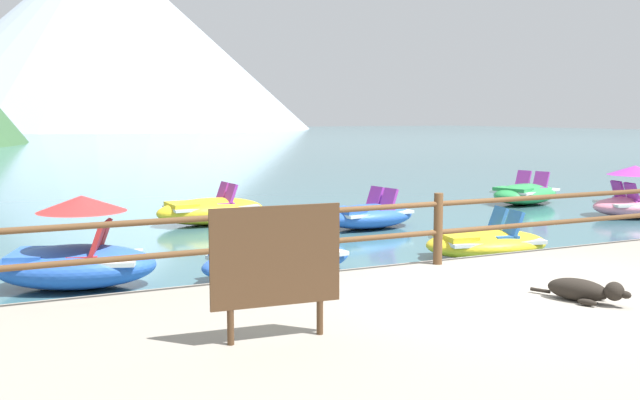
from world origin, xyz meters
name	(u,v)px	position (x,y,z in m)	size (l,w,h in m)	color
ground_plane	(72,155)	(0.00, 40.00, 0.00)	(200.00, 200.00, 0.00)	#3D6B75
dock_railing	(438,220)	(0.00, 1.55, 0.99)	(23.92, 0.12, 0.95)	brown
sign_board	(276,258)	(-3.17, -0.56, 1.13)	(1.18, 0.13, 1.19)	beige
dog_resting	(584,290)	(0.26, -0.76, 0.52)	(0.54, 1.02, 0.26)	black
pedal_boat_0	(637,200)	(8.49, 5.65, 0.41)	(2.42, 1.83, 1.21)	pink
pedal_boat_1	(211,210)	(-0.86, 8.89, 0.30)	(2.48, 1.33, 0.90)	yellow
pedal_boat_2	(486,243)	(2.15, 3.24, 0.25)	(2.32, 1.67, 0.82)	yellow
pedal_boat_3	(369,215)	(1.99, 6.91, 0.27)	(2.27, 1.47, 0.85)	blue
pedal_boat_4	(76,256)	(-4.29, 3.98, 0.44)	(2.47, 1.89, 1.28)	blue
pedal_boat_5	(525,193)	(7.84, 8.75, 0.29)	(2.61, 2.01, 0.87)	green
pedal_boat_6	(277,260)	(-1.55, 3.38, 0.26)	(2.59, 1.56, 0.83)	blue
distant_peak	(102,34)	(16.19, 126.78, 16.52)	(72.64, 72.64, 33.04)	#9EADBC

